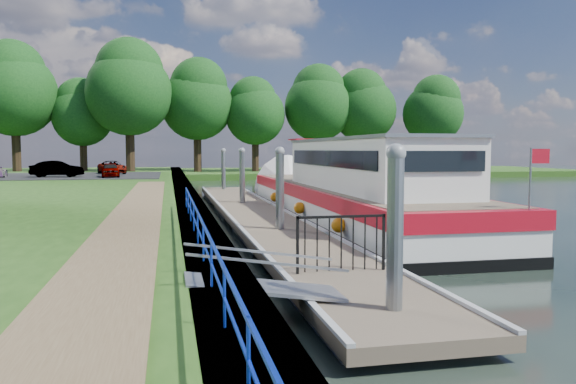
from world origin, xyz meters
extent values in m
plane|color=black|center=(0.00, 0.00, 0.00)|extent=(160.00, 160.00, 0.00)
cube|color=#473D2D|center=(-2.55, 15.00, 0.39)|extent=(1.10, 90.00, 0.78)
cube|color=#224614|center=(12.00, 52.00, 0.30)|extent=(60.00, 18.00, 0.60)
cube|color=brown|center=(-4.40, 8.00, 0.80)|extent=(1.60, 40.00, 0.05)
cube|color=black|center=(-11.00, 38.00, 0.81)|extent=(14.00, 12.00, 0.06)
cube|color=#0C2DBF|center=(-2.75, 3.00, 1.48)|extent=(0.04, 18.00, 0.04)
cube|color=#0C2DBF|center=(-2.75, 3.00, 1.12)|extent=(0.03, 18.00, 0.03)
cylinder|color=#0C2DBF|center=(-2.75, -4.00, 1.14)|extent=(0.04, 0.04, 0.72)
cylinder|color=#0C2DBF|center=(-2.75, -2.00, 1.14)|extent=(0.04, 0.04, 0.72)
cylinder|color=#0C2DBF|center=(-2.75, 0.00, 1.14)|extent=(0.04, 0.04, 0.72)
cylinder|color=#0C2DBF|center=(-2.75, 2.00, 1.14)|extent=(0.04, 0.04, 0.72)
cylinder|color=#0C2DBF|center=(-2.75, 4.00, 1.14)|extent=(0.04, 0.04, 0.72)
cylinder|color=#0C2DBF|center=(-2.75, 6.00, 1.14)|extent=(0.04, 0.04, 0.72)
cylinder|color=#0C2DBF|center=(-2.75, 8.00, 1.14)|extent=(0.04, 0.04, 0.72)
cylinder|color=#0C2DBF|center=(-2.75, 10.00, 1.14)|extent=(0.04, 0.04, 0.72)
cylinder|color=#0C2DBF|center=(-2.75, 12.00, 1.14)|extent=(0.04, 0.04, 0.72)
cube|color=brown|center=(0.00, 13.00, 0.28)|extent=(2.50, 30.00, 0.24)
cube|color=#9EA0A3|center=(0.00, 1.00, 0.05)|extent=(2.30, 5.00, 0.30)
cube|color=#9EA0A3|center=(0.00, 9.00, 0.05)|extent=(2.30, 5.00, 0.30)
cube|color=#9EA0A3|center=(0.00, 17.00, 0.05)|extent=(2.30, 5.00, 0.30)
cube|color=#9EA0A3|center=(0.00, 25.00, 0.05)|extent=(2.30, 5.00, 0.30)
cube|color=#9EA0A3|center=(1.19, 13.00, 0.43)|extent=(0.12, 30.00, 0.06)
cube|color=#9EA0A3|center=(-1.19, 13.00, 0.43)|extent=(0.12, 30.00, 0.06)
cylinder|color=gray|center=(0.00, -0.50, 1.10)|extent=(0.26, 0.26, 3.40)
sphere|color=gray|center=(0.00, -0.50, 2.80)|extent=(0.30, 0.30, 0.30)
cylinder|color=gray|center=(0.00, 8.50, 1.10)|extent=(0.26, 0.26, 3.40)
sphere|color=gray|center=(0.00, 8.50, 2.80)|extent=(0.30, 0.30, 0.30)
cylinder|color=gray|center=(0.00, 17.50, 1.10)|extent=(0.26, 0.26, 3.40)
sphere|color=gray|center=(0.00, 17.50, 2.80)|extent=(0.30, 0.30, 0.30)
cylinder|color=gray|center=(0.00, 26.50, 1.10)|extent=(0.26, 0.26, 3.40)
sphere|color=gray|center=(0.00, 26.50, 2.80)|extent=(0.30, 0.30, 0.30)
cube|color=#A5A8AD|center=(-1.85, 0.50, 0.60)|extent=(2.58, 1.00, 0.43)
cube|color=#A5A8AD|center=(-1.85, 0.02, 1.10)|extent=(2.58, 0.04, 0.41)
cube|color=#A5A8AD|center=(-1.85, 0.98, 1.10)|extent=(2.58, 0.04, 0.41)
cube|color=black|center=(-0.90, 2.20, 0.98)|extent=(0.05, 0.05, 1.15)
cube|color=black|center=(0.90, 2.20, 0.98)|extent=(0.05, 0.05, 1.15)
cube|color=black|center=(0.00, 2.20, 1.52)|extent=(1.85, 0.05, 0.05)
cube|color=black|center=(-0.75, 2.20, 0.98)|extent=(0.02, 0.02, 1.10)
cube|color=black|center=(-0.50, 2.20, 0.98)|extent=(0.02, 0.02, 1.10)
cube|color=black|center=(-0.25, 2.20, 0.98)|extent=(0.02, 0.02, 1.10)
cube|color=black|center=(0.00, 2.20, 0.98)|extent=(0.02, 0.02, 1.10)
cube|color=black|center=(0.25, 2.20, 0.98)|extent=(0.02, 0.02, 1.10)
cube|color=black|center=(0.50, 2.20, 0.98)|extent=(0.02, 0.02, 1.10)
cube|color=black|center=(0.75, 2.20, 0.98)|extent=(0.02, 0.02, 1.10)
cube|color=black|center=(3.60, 13.13, 0.02)|extent=(4.00, 20.00, 0.55)
cube|color=silver|center=(3.60, 13.13, 0.62)|extent=(3.96, 19.90, 0.65)
cube|color=#A50B1A|center=(3.60, 13.13, 1.18)|extent=(4.04, 20.00, 0.48)
cube|color=brown|center=(3.60, 13.13, 1.42)|extent=(3.68, 19.20, 0.04)
cone|color=silver|center=(3.60, 23.53, 0.55)|extent=(4.00, 1.50, 4.00)
cube|color=silver|center=(3.60, 10.63, 2.30)|extent=(3.00, 11.00, 1.75)
cube|color=gray|center=(3.60, 10.63, 3.22)|extent=(3.10, 11.20, 0.10)
cube|color=black|center=(2.08, 10.63, 2.55)|extent=(0.04, 10.00, 0.55)
cube|color=black|center=(5.12, 10.63, 2.55)|extent=(0.04, 10.00, 0.55)
cube|color=black|center=(3.60, 16.18, 2.55)|extent=(2.60, 0.04, 0.55)
cube|color=black|center=(3.60, 5.08, 2.55)|extent=(2.60, 0.04, 0.55)
cube|color=#A50B1A|center=(3.60, 15.83, 3.30)|extent=(3.20, 1.60, 0.06)
cylinder|color=gray|center=(5.10, 3.43, 2.15)|extent=(0.05, 0.05, 1.50)
cube|color=#A50B1A|center=(5.35, 3.43, 2.70)|extent=(0.50, 0.02, 0.35)
sphere|color=orange|center=(1.48, 7.13, 0.65)|extent=(0.44, 0.44, 0.44)
sphere|color=orange|center=(1.48, 12.13, 0.65)|extent=(0.44, 0.44, 0.44)
sphere|color=orange|center=(1.48, 17.13, 0.65)|extent=(0.44, 0.44, 0.44)
imported|color=#594C47|center=(2.40, 5.97, 2.30)|extent=(0.47, 0.66, 1.72)
cylinder|color=#332316|center=(-17.49, 49.36, 2.70)|extent=(0.83, 0.83, 4.21)
sphere|color=#103713|center=(-17.49, 49.36, 8.08)|extent=(7.95, 7.95, 7.95)
sphere|color=#103713|center=(-17.71, 49.47, 10.07)|extent=(6.31, 6.31, 6.31)
cylinder|color=#332316|center=(-11.50, 49.87, 2.15)|extent=(0.70, 0.70, 3.10)
sphere|color=#103713|center=(-11.50, 49.87, 6.11)|extent=(5.85, 5.85, 5.85)
sphere|color=#103713|center=(-11.67, 50.04, 7.57)|extent=(4.65, 4.65, 4.65)
cylinder|color=#332316|center=(-6.89, 47.36, 2.75)|extent=(0.84, 0.84, 4.29)
sphere|color=#103713|center=(-6.89, 47.36, 8.23)|extent=(8.10, 8.10, 8.10)
sphere|color=#103713|center=(-6.84, 47.51, 10.25)|extent=(6.44, 6.44, 6.44)
cylinder|color=#332316|center=(-0.41, 49.36, 2.52)|extent=(0.79, 0.79, 3.83)
sphere|color=#103713|center=(-0.41, 49.36, 7.42)|extent=(7.24, 7.24, 7.24)
sphere|color=#103713|center=(-0.22, 49.13, 9.23)|extent=(5.75, 5.75, 5.75)
cylinder|color=#332316|center=(5.49, 49.09, 2.23)|extent=(0.72, 0.72, 3.26)
sphere|color=#103713|center=(5.49, 49.09, 6.40)|extent=(6.16, 6.16, 6.16)
sphere|color=#103713|center=(5.30, 49.34, 7.93)|extent=(4.89, 4.89, 4.89)
cylinder|color=#332316|center=(12.25, 49.38, 2.49)|extent=(0.78, 0.78, 3.77)
sphere|color=#103713|center=(12.25, 49.38, 7.31)|extent=(7.13, 7.13, 7.13)
sphere|color=#103713|center=(12.38, 49.62, 9.09)|extent=(5.66, 5.66, 5.66)
cylinder|color=#332316|center=(17.42, 49.40, 2.42)|extent=(0.77, 0.77, 3.65)
sphere|color=#103713|center=(17.42, 49.40, 7.09)|extent=(6.89, 6.89, 6.89)
sphere|color=#103713|center=(17.07, 49.41, 8.81)|extent=(5.47, 5.47, 5.47)
cylinder|color=#332316|center=(24.52, 47.52, 2.30)|extent=(0.74, 0.74, 3.41)
sphere|color=#103713|center=(24.52, 47.52, 6.66)|extent=(6.43, 6.43, 6.43)
sphere|color=#103713|center=(24.75, 47.30, 8.26)|extent=(5.11, 5.11, 5.11)
imported|color=#999999|center=(-7.54, 34.75, 1.37)|extent=(1.60, 3.26, 1.07)
imported|color=#999999|center=(-11.38, 35.49, 1.43)|extent=(3.73, 1.56, 1.20)
imported|color=#999999|center=(-7.98, 40.72, 1.37)|extent=(2.85, 4.21, 1.07)
camera|label=1|loc=(-3.37, -8.45, 2.86)|focal=35.00mm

